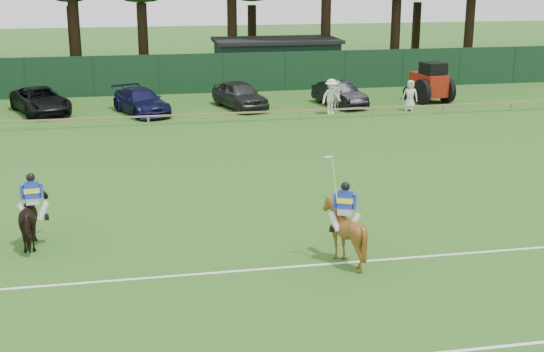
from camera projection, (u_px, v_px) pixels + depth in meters
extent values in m
plane|color=#1E4C14|center=(275.00, 254.00, 20.45)|extent=(160.00, 160.00, 0.00)
imported|color=black|center=(34.00, 219.00, 20.86)|extent=(1.08, 1.98, 1.60)
imported|color=brown|center=(344.00, 232.00, 19.70)|extent=(1.89, 1.98, 1.72)
imported|color=black|center=(41.00, 100.00, 39.65)|extent=(4.01, 5.53, 1.40)
imported|color=#13143E|center=(141.00, 101.00, 39.49)|extent=(3.50, 5.09, 1.37)
imported|color=#2B2B2E|center=(240.00, 95.00, 41.01)|extent=(3.09, 4.86, 1.54)
imported|color=black|center=(340.00, 94.00, 41.71)|extent=(2.51, 4.39, 1.37)
imported|color=silver|center=(331.00, 97.00, 39.37)|extent=(1.42, 1.15, 1.91)
imported|color=white|center=(337.00, 96.00, 40.37)|extent=(1.04, 0.87, 1.66)
imported|color=silver|center=(410.00, 95.00, 40.33)|extent=(0.98, 0.84, 1.69)
cube|color=silver|center=(33.00, 201.00, 20.70)|extent=(0.39, 0.30, 0.18)
cube|color=#1A37BD|center=(32.00, 190.00, 20.61)|extent=(0.43, 0.35, 0.51)
cube|color=yellow|center=(32.00, 191.00, 20.62)|extent=(0.46, 0.33, 0.18)
sphere|color=black|center=(30.00, 177.00, 20.51)|extent=(0.25, 0.25, 0.25)
cylinder|color=silver|center=(43.00, 210.00, 20.82)|extent=(0.42, 0.37, 0.59)
cylinder|color=silver|center=(24.00, 212.00, 20.67)|extent=(0.42, 0.32, 0.59)
cube|color=silver|center=(345.00, 211.00, 19.54)|extent=(0.43, 0.38, 0.18)
cube|color=#1A37BD|center=(345.00, 200.00, 19.45)|extent=(0.49, 0.44, 0.51)
cube|color=yellow|center=(345.00, 200.00, 19.45)|extent=(0.51, 0.43, 0.18)
sphere|color=black|center=(345.00, 186.00, 19.34)|extent=(0.25, 0.25, 0.25)
cylinder|color=silver|center=(354.00, 223.00, 19.52)|extent=(0.47, 0.28, 0.59)
cylinder|color=silver|center=(335.00, 221.00, 19.62)|extent=(0.38, 0.45, 0.59)
cylinder|color=tan|center=(335.00, 179.00, 19.40)|extent=(0.05, 0.64, 1.17)
cube|color=silver|center=(282.00, 268.00, 19.51)|extent=(60.00, 0.10, 0.01)
cube|color=#997F5B|center=(207.00, 114.00, 37.30)|extent=(62.00, 0.08, 0.08)
cube|color=#14351E|center=(192.00, 74.00, 45.56)|extent=(92.00, 0.04, 2.50)
cube|color=#14331E|center=(276.00, 63.00, 49.43)|extent=(8.00, 4.00, 2.80)
cube|color=black|center=(276.00, 40.00, 49.01)|extent=(8.40, 4.40, 0.24)
cube|color=maroon|center=(428.00, 84.00, 42.88)|extent=(1.67, 2.55, 1.28)
cube|color=black|center=(433.00, 70.00, 42.28)|extent=(1.38, 1.47, 0.89)
cylinder|color=black|center=(422.00, 92.00, 42.06)|extent=(0.54, 1.51, 1.48)
cylinder|color=black|center=(447.00, 90.00, 42.63)|extent=(0.54, 1.51, 1.48)
cylinder|color=black|center=(408.00, 93.00, 43.70)|extent=(0.43, 0.83, 0.79)
cylinder|color=black|center=(429.00, 92.00, 44.20)|extent=(0.43, 0.83, 0.79)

